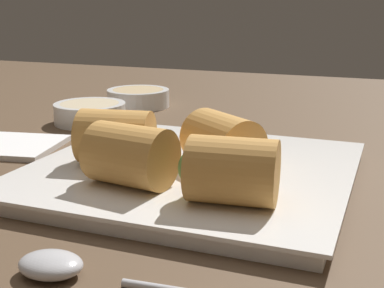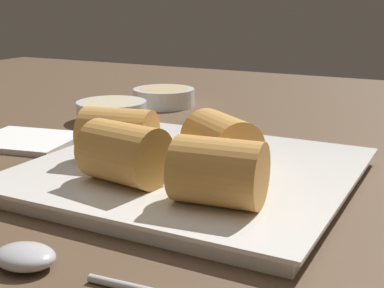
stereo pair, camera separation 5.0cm
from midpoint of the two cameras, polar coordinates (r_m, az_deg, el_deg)
The scene contains 10 objects.
table_surface at distance 50.39cm, azimuth 3.11°, elevation -4.24°, with size 180.00×140.00×2.00cm.
serving_plate at distance 47.64cm, azimuth 3.01°, elevation -3.17°, with size 27.58×26.54×1.50cm.
roll_front_left at distance 48.27cm, azimuth -5.44°, elevation 0.96°, with size 7.56×5.97×4.88cm.
roll_front_right at distance 42.58cm, azimuth -4.31°, elevation -0.96°, with size 7.50×5.76×4.88cm.
roll_back_left at distance 45.95cm, azimuth 6.00°, elevation 0.21°, with size 8.00×7.72×4.88cm.
roll_back_right at distance 38.09cm, azimuth 6.03°, elevation -2.97°, with size 7.44×5.56×4.88cm.
dipping_bowl_near at distance 71.67cm, azimuth -6.59°, elevation 3.58°, with size 9.32×9.32×2.63cm.
dipping_bowl_far at distance 81.35cm, azimuth -1.26°, elevation 5.07°, with size 9.32×9.32×2.63cm.
spoon at distance 33.17cm, azimuth -11.48°, elevation -12.28°, with size 16.82×3.37×1.38cm.
napkin at distance 62.41cm, azimuth -15.13°, elevation 0.33°, with size 12.42×11.12×0.60cm.
Camera 2 is at (21.77, -42.30, 17.78)cm, focal length 50.00 mm.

